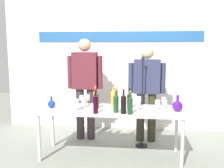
{
  "coord_description": "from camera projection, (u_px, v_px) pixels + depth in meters",
  "views": [
    {
      "loc": [
        0.42,
        -3.74,
        1.65
      ],
      "look_at": [
        0.0,
        0.15,
        1.08
      ],
      "focal_mm": 42.0,
      "sensor_mm": 36.0,
      "label": 1
    }
  ],
  "objects": [
    {
      "name": "wine_glass_left_0",
      "position": [
        82.0,
        98.0,
        4.11
      ],
      "size": [
        0.07,
        0.07,
        0.15
      ],
      "color": "white",
      "rests_on": "display_table"
    },
    {
      "name": "wine_bottle_3",
      "position": [
        116.0,
        103.0,
        3.63
      ],
      "size": [
        0.07,
        0.07,
        0.32
      ],
      "color": "#1C4120",
      "rests_on": "display_table"
    },
    {
      "name": "wine_bottle_5",
      "position": [
        123.0,
        103.0,
        3.57
      ],
      "size": [
        0.07,
        0.07,
        0.34
      ],
      "color": "black",
      "rests_on": "display_table"
    },
    {
      "name": "back_wall",
      "position": [
        119.0,
        54.0,
        5.18
      ],
      "size": [
        4.59,
        0.11,
        3.0
      ],
      "color": "white",
      "rests_on": "ground"
    },
    {
      "name": "wine_bottle_2",
      "position": [
        95.0,
        97.0,
        4.09
      ],
      "size": [
        0.07,
        0.07,
        0.3
      ],
      "color": "#C7631A",
      "rests_on": "display_table"
    },
    {
      "name": "wine_bottle_7",
      "position": [
        130.0,
        105.0,
        3.54
      ],
      "size": [
        0.07,
        0.07,
        0.32
      ],
      "color": "#164121",
      "rests_on": "display_table"
    },
    {
      "name": "wine_bottle_0",
      "position": [
        129.0,
        100.0,
        3.85
      ],
      "size": [
        0.07,
        0.07,
        0.31
      ],
      "color": "black",
      "rests_on": "display_table"
    },
    {
      "name": "wine_bottle_1",
      "position": [
        96.0,
        100.0,
        3.87
      ],
      "size": [
        0.07,
        0.07,
        0.29
      ],
      "color": "#213D1F",
      "rests_on": "display_table"
    },
    {
      "name": "wine_bottle_4",
      "position": [
        113.0,
        97.0,
        4.06
      ],
      "size": [
        0.07,
        0.07,
        0.32
      ],
      "color": "gold",
      "rests_on": "display_table"
    },
    {
      "name": "wine_glass_right_2",
      "position": [
        158.0,
        103.0,
        3.73
      ],
      "size": [
        0.07,
        0.07,
        0.15
      ],
      "color": "white",
      "rests_on": "display_table"
    },
    {
      "name": "wine_glass_left_5",
      "position": [
        85.0,
        100.0,
        3.99
      ],
      "size": [
        0.06,
        0.06,
        0.15
      ],
      "color": "white",
      "rests_on": "display_table"
    },
    {
      "name": "wine_glass_right_0",
      "position": [
        165.0,
        103.0,
        3.78
      ],
      "size": [
        0.07,
        0.07,
        0.14
      ],
      "color": "white",
      "rests_on": "display_table"
    },
    {
      "name": "wine_glass_left_1",
      "position": [
        77.0,
        103.0,
        3.72
      ],
      "size": [
        0.07,
        0.07,
        0.16
      ],
      "color": "white",
      "rests_on": "display_table"
    },
    {
      "name": "presenter_right",
      "position": [
        147.0,
        87.0,
        4.47
      ],
      "size": [
        0.63,
        0.22,
        1.66
      ],
      "color": "#332F20",
      "rests_on": "ground"
    },
    {
      "name": "ground_plane",
      "position": [
        111.0,
        156.0,
        3.96
      ],
      "size": [
        10.0,
        10.0,
        0.0
      ],
      "primitive_type": "plane",
      "color": "gray"
    },
    {
      "name": "wine_glass_right_3",
      "position": [
        139.0,
        99.0,
        4.0
      ],
      "size": [
        0.07,
        0.07,
        0.16
      ],
      "color": "white",
      "rests_on": "display_table"
    },
    {
      "name": "wine_glass_left_2",
      "position": [
        77.0,
        102.0,
        3.81
      ],
      "size": [
        0.07,
        0.07,
        0.15
      ],
      "color": "white",
      "rests_on": "display_table"
    },
    {
      "name": "wine_glass_left_4",
      "position": [
        88.0,
        98.0,
        4.17
      ],
      "size": [
        0.07,
        0.07,
        0.15
      ],
      "color": "white",
      "rests_on": "display_table"
    },
    {
      "name": "display_table",
      "position": [
        111.0,
        113.0,
        3.87
      ],
      "size": [
        2.12,
        0.69,
        0.73
      ],
      "color": "silver",
      "rests_on": "ground"
    },
    {
      "name": "wine_bottle_6",
      "position": [
        96.0,
        103.0,
        3.57
      ],
      "size": [
        0.07,
        0.07,
        0.34
      ],
      "color": "black",
      "rests_on": "display_table"
    },
    {
      "name": "presenter_left",
      "position": [
        85.0,
        82.0,
        4.58
      ],
      "size": [
        0.62,
        0.22,
        1.78
      ],
      "color": "#372C30",
      "rests_on": "ground"
    },
    {
      "name": "wine_glass_right_1",
      "position": [
        138.0,
        104.0,
        3.74
      ],
      "size": [
        0.07,
        0.07,
        0.14
      ],
      "color": "white",
      "rests_on": "display_table"
    },
    {
      "name": "decanter_blue_right",
      "position": [
        177.0,
        106.0,
        3.71
      ],
      "size": [
        0.15,
        0.15,
        0.23
      ],
      "color": "#4E1494",
      "rests_on": "display_table"
    },
    {
      "name": "decanter_blue_left",
      "position": [
        52.0,
        104.0,
        3.91
      ],
      "size": [
        0.12,
        0.12,
        0.18
      ],
      "color": "#143996",
      "rests_on": "display_table"
    },
    {
      "name": "microphone_stand",
      "position": [
        142.0,
        117.0,
        4.28
      ],
      "size": [
        0.2,
        0.2,
        1.49
      ],
      "color": "black",
      "rests_on": "ground"
    },
    {
      "name": "wine_glass_left_3",
      "position": [
        84.0,
        101.0,
        3.89
      ],
      "size": [
        0.07,
        0.07,
        0.15
      ],
      "color": "white",
      "rests_on": "display_table"
    },
    {
      "name": "wine_glass_right_4",
      "position": [
        164.0,
        100.0,
        3.93
      ],
      "size": [
        0.06,
        0.06,
        0.16
      ],
      "color": "white",
      "rests_on": "display_table"
    }
  ]
}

